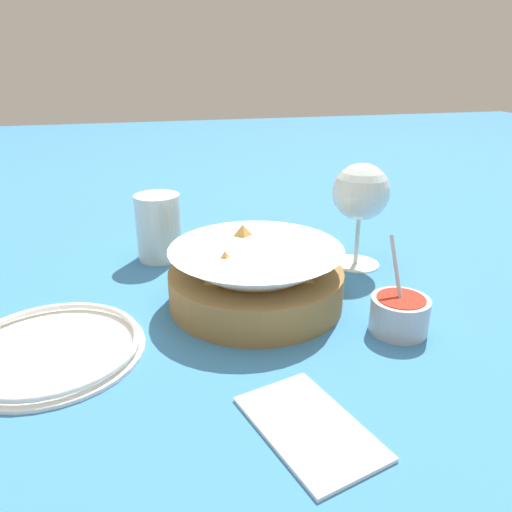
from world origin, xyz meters
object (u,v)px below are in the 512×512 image
at_px(food_basket, 256,278).
at_px(side_plate, 51,348).
at_px(wine_glass, 361,195).
at_px(beer_mug, 159,229).
at_px(sauce_cup, 399,313).

distance_m(food_basket, side_plate, 0.26).
height_order(food_basket, side_plate, food_basket).
relative_size(wine_glass, beer_mug, 1.43).
distance_m(food_basket, sauce_cup, 0.19).
xyz_separation_m(food_basket, wine_glass, (0.09, -0.19, 0.08)).
distance_m(sauce_cup, side_plate, 0.41).
relative_size(food_basket, side_plate, 1.12).
bearing_deg(sauce_cup, beer_mug, 40.12).
distance_m(beer_mug, side_plate, 0.30).
bearing_deg(beer_mug, sauce_cup, -139.88).
bearing_deg(side_plate, food_basket, -75.53).
bearing_deg(beer_mug, side_plate, 151.71).
bearing_deg(beer_mug, wine_glass, -109.29).
xyz_separation_m(wine_glass, side_plate, (-0.16, 0.44, -0.11)).
relative_size(food_basket, beer_mug, 2.04).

